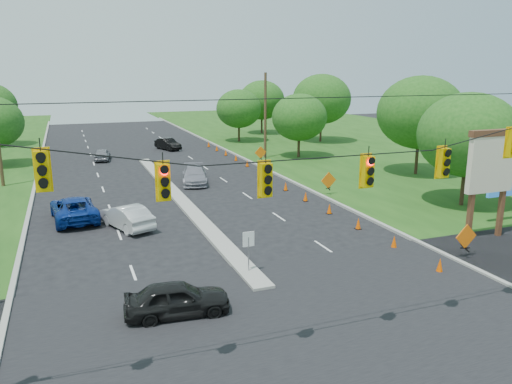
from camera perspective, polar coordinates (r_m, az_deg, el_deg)
name	(u,v)px	position (r m, az deg, el deg)	size (l,w,h in m)	color
ground	(307,337)	(18.50, 5.81, -16.11)	(160.00, 160.00, 0.00)	black
grass_right	(500,172)	(51.53, 26.14, 2.04)	(40.00, 160.00, 0.06)	#1E4714
cross_street	(307,337)	(18.50, 5.81, -16.11)	(160.00, 14.00, 0.02)	black
curb_left	(35,184)	(45.29, -23.89, 0.83)	(0.25, 110.00, 0.16)	gray
curb_right	(261,168)	(48.47, 0.63, 2.79)	(0.25, 110.00, 0.16)	gray
median	(179,199)	(37.18, -8.81, -0.75)	(1.00, 34.00, 0.18)	gray
median_sign	(249,244)	(22.91, -0.86, -5.97)	(0.55, 0.06, 2.05)	gray
signal_span	(323,209)	(15.73, 7.71, -1.93)	(25.60, 0.32, 9.00)	#422D1C
utility_pole_far_right	(265,116)	(53.33, 1.07, 8.67)	(0.28, 0.28, 9.00)	#422D1C
pylon_sign	(492,168)	(30.27, 25.38, 2.53)	(5.90, 2.30, 6.12)	#59331E
cone_0	(440,265)	(25.00, 20.27, -7.86)	(0.32, 0.32, 0.70)	#ED4E00
cone_1	(394,242)	(27.54, 15.51, -5.51)	(0.32, 0.32, 0.70)	#ED4E00
cone_2	(358,223)	(30.26, 11.61, -3.54)	(0.32, 0.32, 0.70)	#ED4E00
cone_3	(329,209)	(33.14, 8.39, -1.89)	(0.32, 0.32, 0.70)	#ED4E00
cone_4	(306,196)	(36.12, 5.69, -0.51)	(0.32, 0.32, 0.70)	#ED4E00
cone_5	(286,186)	(39.19, 3.41, 0.67)	(0.32, 0.32, 0.70)	#ED4E00
cone_6	(269,178)	(42.32, 1.47, 1.67)	(0.32, 0.32, 0.70)	#ED4E00
cone_7	(260,170)	(45.72, 0.50, 2.58)	(0.32, 0.32, 0.70)	#ED4E00
cone_8	(247,163)	(48.94, -1.00, 3.32)	(0.32, 0.32, 0.70)	#ED4E00
cone_9	(236,158)	(52.20, -2.31, 3.96)	(0.32, 0.32, 0.70)	#ED4E00
cone_10	(226,153)	(55.48, -3.47, 4.53)	(0.32, 0.32, 0.70)	#ED4E00
cone_11	(217,148)	(58.79, -4.50, 5.03)	(0.32, 0.32, 0.70)	#ED4E00
cone_12	(209,144)	(62.12, -5.43, 5.48)	(0.32, 0.32, 0.70)	#ED4E00
work_sign_0	(466,238)	(27.01, 22.87, -4.83)	(1.27, 0.58, 1.37)	black
work_sign_1	(329,181)	(37.91, 8.29, 1.25)	(1.27, 0.58, 1.37)	black
work_sign_2	(261,153)	(50.36, 0.53, 4.47)	(1.27, 0.58, 1.37)	black
tree_7	(468,135)	(36.77, 23.08, 6.03)	(6.72, 6.72, 7.84)	black
tree_8	(420,113)	(46.81, 18.26, 8.62)	(7.56, 7.56, 8.82)	black
tree_9	(299,117)	(53.85, 4.97, 8.50)	(5.88, 5.88, 6.86)	black
tree_10	(322,99)	(66.28, 7.51, 10.48)	(7.56, 7.56, 8.82)	black
tree_11	(262,100)	(74.60, 0.67, 10.46)	(6.72, 6.72, 7.84)	black
tree_12	(239,109)	(66.01, -1.98, 9.49)	(5.88, 5.88, 6.86)	black
black_sedan	(177,299)	(19.73, -8.99, -11.97)	(1.62, 4.02, 1.37)	black
white_sedan	(127,217)	(30.71, -14.55, -2.74)	(1.51, 4.34, 1.43)	silver
blue_pickup	(74,209)	(33.31, -20.10, -1.78)	(2.52, 5.47, 1.52)	navy
silver_car_far	(194,175)	(41.85, -7.05, 1.93)	(1.99, 4.91, 1.42)	gray
silver_car_oncoming	(102,155)	(54.74, -17.16, 4.12)	(1.49, 3.71, 1.26)	gray
dark_car_receding	(168,144)	(60.50, -10.05, 5.42)	(1.43, 4.10, 1.35)	black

